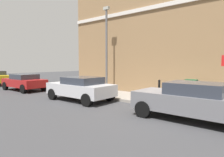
# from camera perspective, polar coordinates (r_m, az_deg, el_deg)

# --- Properties ---
(ground) EXTENTS (80.00, 80.00, 0.00)m
(ground) POSITION_cam_1_polar(r_m,az_deg,el_deg) (8.48, 16.64, -9.90)
(ground) COLOR #38383A
(sidewalk) EXTENTS (2.57, 30.00, 0.15)m
(sidewalk) POSITION_cam_1_polar(r_m,az_deg,el_deg) (13.32, -4.66, -4.20)
(sidewalk) COLOR gray
(sidewalk) RESTS_ON ground
(corner_building) EXTENTS (7.01, 11.31, 9.64)m
(corner_building) POSITION_cam_1_polar(r_m,az_deg,el_deg) (16.02, 13.86, 14.18)
(corner_building) COLOR olive
(corner_building) RESTS_ON ground
(car_grey) EXTENTS (1.88, 4.27, 1.40)m
(car_grey) POSITION_cam_1_polar(r_m,az_deg,el_deg) (7.54, 23.21, -6.12)
(car_grey) COLOR slate
(car_grey) RESTS_ON ground
(car_silver) EXTENTS (1.98, 3.96, 1.34)m
(car_silver) POSITION_cam_1_polar(r_m,az_deg,el_deg) (10.83, -9.40, -2.79)
(car_silver) COLOR #B7B7BC
(car_silver) RESTS_ON ground
(car_red) EXTENTS (1.88, 3.99, 1.28)m
(car_red) POSITION_cam_1_polar(r_m,az_deg,el_deg) (16.21, -25.02, -0.87)
(car_red) COLOR maroon
(car_red) RESTS_ON ground
(utility_cabinet) EXTENTS (0.46, 0.61, 1.15)m
(utility_cabinet) POSITION_cam_1_polar(r_m,az_deg,el_deg) (10.28, 22.74, -3.68)
(utility_cabinet) COLOR #1E4C28
(utility_cabinet) RESTS_ON sidewalk
(bollard_near_cabinet) EXTENTS (0.14, 0.14, 1.04)m
(bollard_near_cabinet) POSITION_cam_1_polar(r_m,az_deg,el_deg) (10.98, 14.05, -2.85)
(bollard_near_cabinet) COLOR black
(bollard_near_cabinet) RESTS_ON sidewalk
(lamppost) EXTENTS (0.20, 0.44, 5.72)m
(lamppost) POSITION_cam_1_polar(r_m,az_deg,el_deg) (12.96, -1.67, 9.88)
(lamppost) COLOR #59595B
(lamppost) RESTS_ON sidewalk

